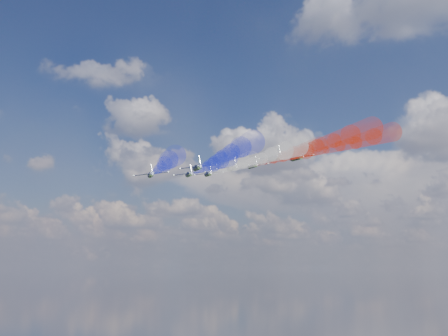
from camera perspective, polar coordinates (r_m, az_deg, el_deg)
The scene contains 16 objects.
jet_lead at distance 178.47m, azimuth -1.67°, elevation -0.66°, with size 9.85×12.32×3.28m, color black, non-canonical shape.
trail_lead at distance 149.11m, azimuth 0.44°, elevation 0.09°, with size 4.11×49.21×4.11m, color white, non-canonical shape.
jet_inner_left at distance 162.89m, azimuth -3.69°, elevation -0.68°, with size 9.85×12.32×3.28m, color black, non-canonical shape.
trail_inner_left at distance 133.33m, azimuth -1.77°, elevation 0.15°, with size 4.11×49.21×4.11m, color #1B25EA, non-canonical shape.
jet_inner_right at distance 168.78m, azimuth 3.01°, elevation 0.22°, with size 9.85×12.32×3.28m, color black, non-canonical shape.
trail_inner_right at distance 140.13m, azimuth 6.23°, elevation 1.20°, with size 4.11×49.21×4.11m, color red, non-canonical shape.
jet_outer_left at distance 150.94m, azimuth -7.68°, elevation -0.72°, with size 9.85×12.32×3.28m, color black, non-canonical shape.
trail_outer_left at distance 121.09m, azimuth -6.55°, elevation 0.18°, with size 4.11×49.21×4.11m, color #1B25EA, non-canonical shape.
jet_center_third at distance 153.50m, azimuth 0.85°, elevation -0.02°, with size 9.85×12.32×3.28m, color black, non-canonical shape.
trail_center_third at distance 124.53m, azimuth 3.97°, elevation 1.02°, with size 4.11×49.21×4.11m, color white, non-canonical shape.
jet_outer_right at distance 159.71m, azimuth 7.64°, elevation 1.04°, with size 9.85×12.32×3.28m, color black, non-canonical shape.
trail_outer_right at distance 132.01m, azimuth 12.06°, elevation 2.25°, with size 4.11×49.21×4.11m, color red, non-canonical shape.
jet_rear_left at distance 139.78m, azimuth -2.81°, elevation 0.02°, with size 9.85×12.32×3.28m, color black, non-canonical shape.
trail_rear_left at distance 110.36m, azimuth -0.26°, elevation 1.21°, with size 4.11×49.21×4.11m, color #1B25EA, non-canonical shape.
jet_rear_right at distance 145.12m, azimuth 5.34°, elevation 1.04°, with size 9.85×12.32×3.28m, color black, non-canonical shape.
trail_rear_right at distance 116.99m, azimuth 9.78°, elevation 2.41°, with size 4.11×49.21×4.11m, color red, non-canonical shape.
Camera 1 is at (114.25, -130.99, 142.16)m, focal length 43.59 mm.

